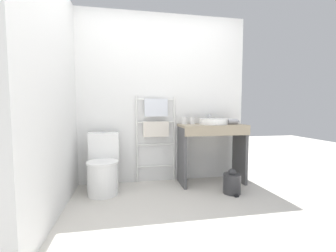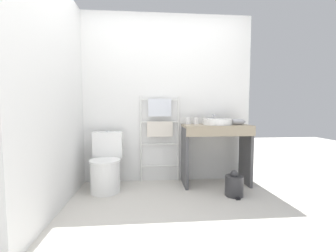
{
  "view_description": "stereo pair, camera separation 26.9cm",
  "coord_description": "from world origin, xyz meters",
  "px_view_note": "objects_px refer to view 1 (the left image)",
  "views": [
    {
      "loc": [
        -0.5,
        -1.81,
        1.07
      ],
      "look_at": [
        0.0,
        0.83,
        0.86
      ],
      "focal_mm": 24.0,
      "sensor_mm": 36.0,
      "label": 1
    },
    {
      "loc": [
        -0.23,
        -1.84,
        1.07
      ],
      "look_at": [
        0.0,
        0.83,
        0.86
      ],
      "focal_mm": 24.0,
      "sensor_mm": 36.0,
      "label": 2
    }
  ],
  "objects_px": {
    "cup_near_wall": "(185,121)",
    "cup_near_edge": "(193,121)",
    "towel_radiator": "(156,124)",
    "sink_basin": "(213,121)",
    "toilet": "(103,169)",
    "trash_bin": "(232,183)",
    "hair_dryer": "(232,121)"
  },
  "relations": [
    {
      "from": "towel_radiator",
      "to": "sink_basin",
      "type": "relative_size",
      "value": 3.15
    },
    {
      "from": "sink_basin",
      "to": "trash_bin",
      "type": "relative_size",
      "value": 1.25
    },
    {
      "from": "towel_radiator",
      "to": "cup_near_edge",
      "type": "distance_m",
      "value": 0.53
    },
    {
      "from": "trash_bin",
      "to": "towel_radiator",
      "type": "bearing_deg",
      "value": 144.79
    },
    {
      "from": "cup_near_wall",
      "to": "toilet",
      "type": "bearing_deg",
      "value": -168.22
    },
    {
      "from": "towel_radiator",
      "to": "cup_near_wall",
      "type": "bearing_deg",
      "value": -8.02
    },
    {
      "from": "towel_radiator",
      "to": "cup_near_wall",
      "type": "relative_size",
      "value": 12.87
    },
    {
      "from": "towel_radiator",
      "to": "cup_near_wall",
      "type": "height_order",
      "value": "towel_radiator"
    },
    {
      "from": "toilet",
      "to": "hair_dryer",
      "type": "relative_size",
      "value": 3.8
    },
    {
      "from": "cup_near_wall",
      "to": "cup_near_edge",
      "type": "height_order",
      "value": "cup_near_edge"
    },
    {
      "from": "towel_radiator",
      "to": "sink_basin",
      "type": "height_order",
      "value": "towel_radiator"
    },
    {
      "from": "cup_near_edge",
      "to": "trash_bin",
      "type": "bearing_deg",
      "value": -55.77
    },
    {
      "from": "cup_near_edge",
      "to": "hair_dryer",
      "type": "xyz_separation_m",
      "value": [
        0.56,
        -0.12,
        -0.01
      ]
    },
    {
      "from": "towel_radiator",
      "to": "cup_near_wall",
      "type": "distance_m",
      "value": 0.41
    },
    {
      "from": "cup_near_edge",
      "to": "hair_dryer",
      "type": "bearing_deg",
      "value": -12.01
    },
    {
      "from": "cup_near_edge",
      "to": "sink_basin",
      "type": "bearing_deg",
      "value": -22.41
    },
    {
      "from": "trash_bin",
      "to": "cup_near_edge",
      "type": "bearing_deg",
      "value": 124.23
    },
    {
      "from": "cup_near_edge",
      "to": "trash_bin",
      "type": "xyz_separation_m",
      "value": [
        0.36,
        -0.53,
        -0.76
      ]
    },
    {
      "from": "sink_basin",
      "to": "trash_bin",
      "type": "bearing_deg",
      "value": -77.98
    },
    {
      "from": "sink_basin",
      "to": "hair_dryer",
      "type": "relative_size",
      "value": 1.97
    },
    {
      "from": "toilet",
      "to": "hair_dryer",
      "type": "bearing_deg",
      "value": 2.67
    },
    {
      "from": "toilet",
      "to": "cup_near_wall",
      "type": "xyz_separation_m",
      "value": [
        1.13,
        0.24,
        0.59
      ]
    },
    {
      "from": "cup_near_wall",
      "to": "hair_dryer",
      "type": "distance_m",
      "value": 0.68
    },
    {
      "from": "cup_near_edge",
      "to": "hair_dryer",
      "type": "relative_size",
      "value": 0.5
    },
    {
      "from": "sink_basin",
      "to": "cup_near_edge",
      "type": "relative_size",
      "value": 3.96
    },
    {
      "from": "trash_bin",
      "to": "hair_dryer",
      "type": "bearing_deg",
      "value": 64.62
    },
    {
      "from": "cup_near_wall",
      "to": "hair_dryer",
      "type": "height_order",
      "value": "cup_near_wall"
    },
    {
      "from": "toilet",
      "to": "cup_near_wall",
      "type": "relative_size",
      "value": 7.86
    },
    {
      "from": "toilet",
      "to": "trash_bin",
      "type": "relative_size",
      "value": 2.41
    },
    {
      "from": "toilet",
      "to": "cup_near_edge",
      "type": "distance_m",
      "value": 1.38
    },
    {
      "from": "sink_basin",
      "to": "hair_dryer",
      "type": "bearing_deg",
      "value": -1.26
    },
    {
      "from": "sink_basin",
      "to": "cup_near_wall",
      "type": "relative_size",
      "value": 4.08
    }
  ]
}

